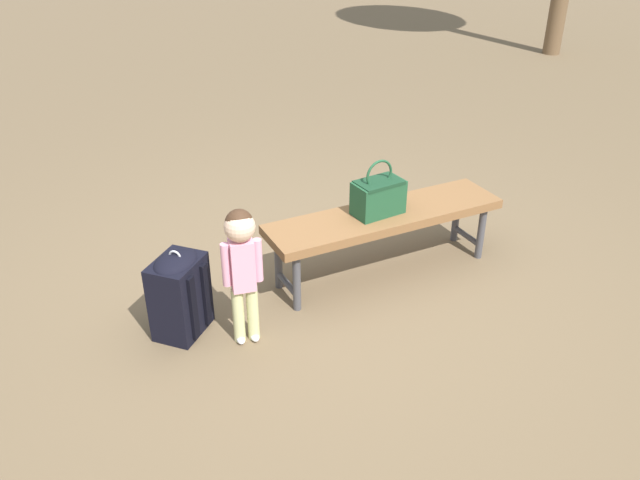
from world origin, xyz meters
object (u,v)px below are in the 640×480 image
(park_bench, at_px, (385,220))
(backpack_large, at_px, (179,292))
(handbag, at_px, (378,196))
(child_standing, at_px, (242,257))

(park_bench, height_order, backpack_large, backpack_large)
(park_bench, height_order, handbag, handbag)
(handbag, bearing_deg, backpack_large, -9.15)
(backpack_large, bearing_deg, park_bench, 170.38)
(park_bench, xyz_separation_m, backpack_large, (1.37, -0.23, -0.12))
(child_standing, distance_m, backpack_large, 0.48)
(park_bench, height_order, child_standing, child_standing)
(park_bench, bearing_deg, child_standing, 3.38)
(child_standing, bearing_deg, backpack_large, -49.56)
(child_standing, bearing_deg, handbag, -175.40)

